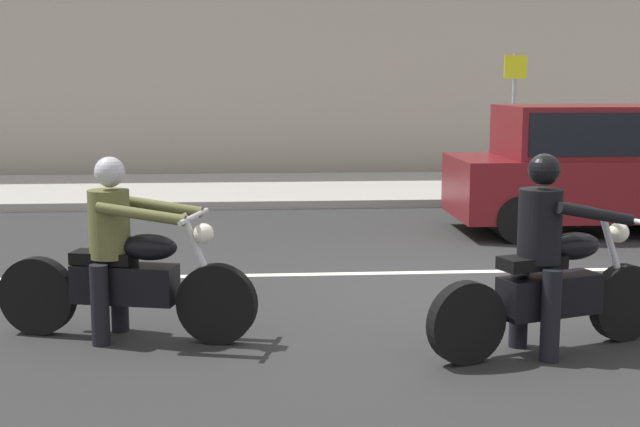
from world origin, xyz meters
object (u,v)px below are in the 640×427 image
(motorcycle_with_rider_black_leather, at_px, (549,272))
(parked_hatchback_maroon, at_px, (582,167))
(motorcycle_with_rider_olive, at_px, (123,265))
(street_sign_post, at_px, (514,106))

(motorcycle_with_rider_black_leather, xyz_separation_m, parked_hatchback_maroon, (2.30, 5.30, 0.28))
(motorcycle_with_rider_black_leather, bearing_deg, motorcycle_with_rider_olive, 169.94)
(motorcycle_with_rider_black_leather, xyz_separation_m, street_sign_post, (2.64, 9.80, 1.01))
(street_sign_post, bearing_deg, parked_hatchback_maroon, -94.41)
(parked_hatchback_maroon, relative_size, street_sign_post, 1.46)
(motorcycle_with_rider_black_leather, bearing_deg, street_sign_post, 74.90)
(motorcycle_with_rider_olive, xyz_separation_m, parked_hatchback_maroon, (5.71, 4.70, 0.30))
(motorcycle_with_rider_black_leather, distance_m, parked_hatchback_maroon, 5.78)
(motorcycle_with_rider_olive, relative_size, parked_hatchback_maroon, 0.61)
(motorcycle_with_rider_black_leather, relative_size, parked_hatchback_maroon, 0.58)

